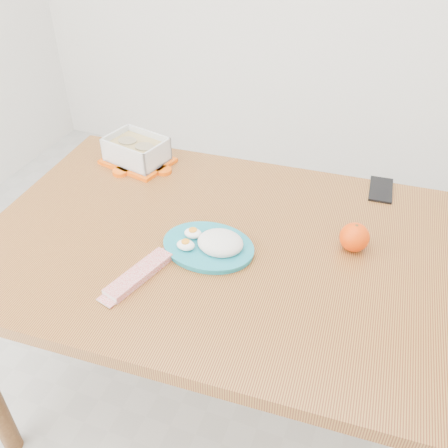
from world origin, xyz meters
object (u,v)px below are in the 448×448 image
(food_container, at_px, (137,151))
(rice_plate, at_px, (212,244))
(dining_table, at_px, (224,263))
(orange_fruit, at_px, (354,237))
(smartphone, at_px, (381,190))

(food_container, height_order, rice_plate, food_container)
(dining_table, distance_m, rice_plate, 0.12)
(dining_table, bearing_deg, orange_fruit, 12.21)
(orange_fruit, bearing_deg, rice_plate, -158.52)
(dining_table, bearing_deg, smartphone, 44.50)
(food_container, relative_size, rice_plate, 0.95)
(food_container, distance_m, orange_fruit, 0.81)
(dining_table, bearing_deg, rice_plate, -112.22)
(food_container, xyz_separation_m, rice_plate, (0.42, -0.35, -0.02))
(dining_table, distance_m, smartphone, 0.58)
(orange_fruit, relative_size, rice_plate, 0.30)
(rice_plate, distance_m, smartphone, 0.62)
(rice_plate, bearing_deg, orange_fruit, 24.77)
(rice_plate, bearing_deg, dining_table, 74.11)
(dining_table, xyz_separation_m, smartphone, (0.38, 0.42, 0.09))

